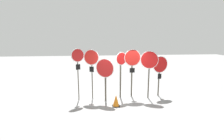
{
  "coord_description": "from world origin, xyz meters",
  "views": [
    {
      "loc": [
        -1.3,
        -8.78,
        3.29
      ],
      "look_at": [
        -0.45,
        0.0,
        1.53
      ],
      "focal_mm": 28.0,
      "sensor_mm": 36.0,
      "label": 1
    }
  ],
  "objects_px": {
    "stop_sign_3": "(121,66)",
    "stop_sign_6": "(160,68)",
    "stop_sign_0": "(78,61)",
    "traffic_cone_0": "(116,101)",
    "stop_sign_1": "(91,62)",
    "stop_sign_2": "(105,72)",
    "stop_sign_4": "(132,63)",
    "stop_sign_5": "(149,64)"
  },
  "relations": [
    {
      "from": "stop_sign_3",
      "to": "stop_sign_6",
      "type": "xyz_separation_m",
      "value": [
        2.12,
        0.05,
        -0.13
      ]
    },
    {
      "from": "stop_sign_0",
      "to": "stop_sign_1",
      "type": "distance_m",
      "value": 0.69
    },
    {
      "from": "stop_sign_1",
      "to": "traffic_cone_0",
      "type": "xyz_separation_m",
      "value": [
        1.13,
        -1.12,
        -1.7
      ]
    },
    {
      "from": "stop_sign_0",
      "to": "stop_sign_1",
      "type": "xyz_separation_m",
      "value": [
        0.67,
        0.15,
        -0.07
      ]
    },
    {
      "from": "stop_sign_4",
      "to": "stop_sign_6",
      "type": "xyz_separation_m",
      "value": [
        1.51,
        -0.02,
        -0.27
      ]
    },
    {
      "from": "stop_sign_3",
      "to": "traffic_cone_0",
      "type": "height_order",
      "value": "stop_sign_3"
    },
    {
      "from": "stop_sign_2",
      "to": "traffic_cone_0",
      "type": "xyz_separation_m",
      "value": [
        0.47,
        -0.71,
        -1.23
      ]
    },
    {
      "from": "stop_sign_6",
      "to": "traffic_cone_0",
      "type": "bearing_deg",
      "value": -167.29
    },
    {
      "from": "traffic_cone_0",
      "to": "stop_sign_0",
      "type": "bearing_deg",
      "value": 151.67
    },
    {
      "from": "stop_sign_3",
      "to": "stop_sign_4",
      "type": "relative_size",
      "value": 0.95
    },
    {
      "from": "stop_sign_1",
      "to": "traffic_cone_0",
      "type": "height_order",
      "value": "stop_sign_1"
    },
    {
      "from": "stop_sign_1",
      "to": "stop_sign_6",
      "type": "height_order",
      "value": "stop_sign_1"
    },
    {
      "from": "stop_sign_4",
      "to": "stop_sign_5",
      "type": "distance_m",
      "value": 0.88
    },
    {
      "from": "stop_sign_2",
      "to": "stop_sign_3",
      "type": "bearing_deg",
      "value": 53.47
    },
    {
      "from": "stop_sign_3",
      "to": "stop_sign_0",
      "type": "bearing_deg",
      "value": 155.23
    },
    {
      "from": "stop_sign_0",
      "to": "stop_sign_2",
      "type": "relative_size",
      "value": 1.22
    },
    {
      "from": "stop_sign_0",
      "to": "traffic_cone_0",
      "type": "distance_m",
      "value": 2.7
    },
    {
      "from": "stop_sign_0",
      "to": "stop_sign_5",
      "type": "relative_size",
      "value": 1.06
    },
    {
      "from": "stop_sign_1",
      "to": "stop_sign_4",
      "type": "xyz_separation_m",
      "value": [
        2.13,
        0.11,
        -0.13
      ]
    },
    {
      "from": "stop_sign_5",
      "to": "stop_sign_6",
      "type": "height_order",
      "value": "stop_sign_5"
    },
    {
      "from": "stop_sign_6",
      "to": "traffic_cone_0",
      "type": "xyz_separation_m",
      "value": [
        -2.52,
        -1.21,
        -1.31
      ]
    },
    {
      "from": "stop_sign_2",
      "to": "stop_sign_6",
      "type": "relative_size",
      "value": 0.99
    },
    {
      "from": "stop_sign_4",
      "to": "stop_sign_6",
      "type": "distance_m",
      "value": 1.54
    },
    {
      "from": "stop_sign_2",
      "to": "stop_sign_5",
      "type": "bearing_deg",
      "value": 30.97
    },
    {
      "from": "stop_sign_6",
      "to": "stop_sign_3",
      "type": "bearing_deg",
      "value": 168.45
    },
    {
      "from": "stop_sign_0",
      "to": "stop_sign_6",
      "type": "relative_size",
      "value": 1.21
    },
    {
      "from": "stop_sign_1",
      "to": "stop_sign_2",
      "type": "height_order",
      "value": "stop_sign_1"
    },
    {
      "from": "stop_sign_5",
      "to": "stop_sign_1",
      "type": "bearing_deg",
      "value": -165.48
    },
    {
      "from": "stop_sign_0",
      "to": "stop_sign_5",
      "type": "xyz_separation_m",
      "value": [
        3.62,
        -0.06,
        -0.19
      ]
    },
    {
      "from": "stop_sign_3",
      "to": "stop_sign_6",
      "type": "distance_m",
      "value": 2.13
    },
    {
      "from": "stop_sign_5",
      "to": "stop_sign_2",
      "type": "bearing_deg",
      "value": -156.43
    },
    {
      "from": "stop_sign_3",
      "to": "stop_sign_5",
      "type": "distance_m",
      "value": 1.45
    },
    {
      "from": "stop_sign_4",
      "to": "stop_sign_5",
      "type": "bearing_deg",
      "value": -24.56
    },
    {
      "from": "stop_sign_0",
      "to": "stop_sign_3",
      "type": "distance_m",
      "value": 2.22
    },
    {
      "from": "stop_sign_4",
      "to": "stop_sign_5",
      "type": "relative_size",
      "value": 1.03
    },
    {
      "from": "stop_sign_0",
      "to": "stop_sign_2",
      "type": "bearing_deg",
      "value": -37.11
    },
    {
      "from": "stop_sign_4",
      "to": "stop_sign_6",
      "type": "height_order",
      "value": "stop_sign_4"
    },
    {
      "from": "stop_sign_3",
      "to": "stop_sign_2",
      "type": "bearing_deg",
      "value": 177.69
    },
    {
      "from": "stop_sign_2",
      "to": "stop_sign_0",
      "type": "bearing_deg",
      "value": -164.85
    },
    {
      "from": "stop_sign_3",
      "to": "stop_sign_6",
      "type": "relative_size",
      "value": 1.11
    },
    {
      "from": "stop_sign_0",
      "to": "traffic_cone_0",
      "type": "height_order",
      "value": "stop_sign_0"
    },
    {
      "from": "stop_sign_3",
      "to": "stop_sign_6",
      "type": "bearing_deg",
      "value": -28.3
    }
  ]
}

